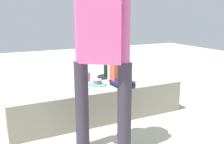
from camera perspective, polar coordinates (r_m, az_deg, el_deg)
ground_plane at (r=3.03m, az=-3.10°, el=-10.33°), size 12.00×12.00×0.00m
concrete_ledge at (r=2.96m, az=-3.15°, el=-6.93°), size 2.04×0.51×0.38m
child_seated at (r=2.93m, az=1.72°, el=1.10°), size 0.28×0.32×0.48m
adult_standing at (r=2.04m, az=-2.29°, el=8.01°), size 0.43×0.37×1.70m
cake_plate at (r=2.97m, az=-3.37°, el=-2.54°), size 0.22×0.22×0.07m
gift_bag at (r=4.13m, az=-6.61°, el=-1.96°), size 0.21×0.11×0.31m
railing_post at (r=4.71m, az=-1.28°, el=4.32°), size 0.36×0.36×1.26m
water_bottle_near_gift at (r=3.74m, az=-6.82°, el=-4.16°), size 0.07×0.07×0.22m
water_bottle_far_side at (r=4.37m, az=1.19°, el=-1.51°), size 0.07×0.07×0.22m
party_cup_red at (r=3.92m, az=-17.34°, el=-4.70°), size 0.09×0.09×0.09m
cake_box_white at (r=3.65m, az=-0.30°, el=-4.96°), size 0.36×0.36×0.14m
handbag_black_leather at (r=3.25m, az=-18.71°, el=-7.45°), size 0.32×0.10×0.31m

